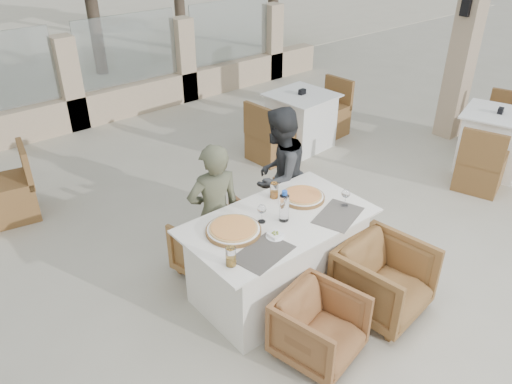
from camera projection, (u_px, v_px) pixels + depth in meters
ground at (285, 286)px, 4.57m from camera, size 80.00×80.00×0.00m
perimeter_wall_far at (68, 77)px, 7.37m from camera, size 10.00×0.34×1.60m
lantern_pillar at (460, 69)px, 7.03m from camera, size 0.34×0.34×2.00m
dining_table at (278, 256)px, 4.33m from camera, size 1.60×0.90×0.77m
placemat_near_left at (263, 253)px, 3.74m from camera, size 0.50×0.38×0.00m
placemat_near_right at (338, 215)px, 4.19m from camera, size 0.52×0.43×0.00m
pizza_left at (233, 229)px, 3.97m from camera, size 0.58×0.58×0.06m
pizza_right at (303, 196)px, 4.42m from camera, size 0.50×0.50×0.05m
water_bottle at (284, 206)px, 4.06m from camera, size 0.10×0.10×0.28m
wine_glass_centre at (262, 212)px, 4.06m from camera, size 0.09×0.09×0.18m
wine_glass_corner at (345, 197)px, 4.28m from camera, size 0.09×0.09×0.18m
beer_glass_left at (231, 256)px, 3.59m from camera, size 0.10×0.10×0.15m
beer_glass_right at (274, 190)px, 4.41m from camera, size 0.08×0.08×0.15m
olive_dish at (275, 235)px, 3.92m from camera, size 0.12×0.12×0.04m
armchair_far_left at (214, 245)px, 4.65m from camera, size 0.75×0.76×0.57m
armchair_far_right at (270, 219)px, 5.03m from camera, size 0.63×0.65×0.57m
armchair_near_left at (319, 328)px, 3.77m from camera, size 0.69×0.71×0.54m
armchair_near_right at (384, 280)px, 4.17m from camera, size 0.75×0.77×0.63m
diner_left at (215, 214)px, 4.40m from camera, size 0.55×0.42×1.34m
diner_right at (278, 176)px, 4.93m from camera, size 0.82×0.73×1.41m
bg_table_b at (301, 121)px, 7.00m from camera, size 1.70×0.94×0.77m
bg_table_c at (493, 142)px, 6.40m from camera, size 1.81×1.28×0.77m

